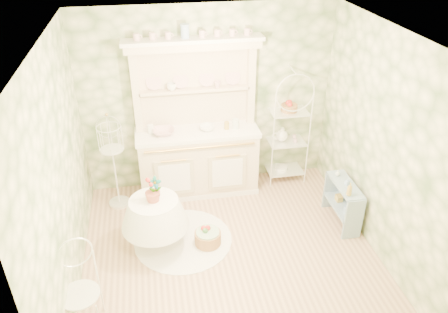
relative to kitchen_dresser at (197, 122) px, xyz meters
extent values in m
plane|color=tan|center=(0.20, -1.52, -1.15)|extent=(3.60, 3.60, 0.00)
plane|color=white|center=(0.20, -1.52, 1.56)|extent=(3.60, 3.60, 0.00)
plane|color=#F1EAC3|center=(-1.60, -1.52, 0.21)|extent=(3.60, 3.60, 0.00)
plane|color=#F1EAC3|center=(2.00, -1.52, 0.21)|extent=(3.60, 3.60, 0.00)
plane|color=#F1EAC3|center=(0.20, 0.28, 0.21)|extent=(3.60, 3.60, 0.00)
plane|color=#F1EAC3|center=(0.20, -3.32, 0.21)|extent=(3.60, 3.60, 0.00)
cube|color=beige|center=(0.00, 0.00, 0.00)|extent=(1.87, 0.61, 2.29)
cube|color=white|center=(1.37, 0.10, -0.27)|extent=(0.55, 0.39, 1.75)
cube|color=#88A3B8|center=(1.81, -1.11, -0.86)|extent=(0.30, 0.68, 0.57)
cylinder|color=white|center=(-0.69, -1.17, -0.83)|extent=(0.60, 0.60, 0.62)
cube|color=white|center=(-1.48, -2.26, -0.76)|extent=(0.45, 0.45, 0.78)
cube|color=white|center=(-1.19, -0.16, -0.39)|extent=(0.36, 0.36, 1.50)
cylinder|color=#AB7A4A|center=(-0.05, -1.24, -1.04)|extent=(0.37, 0.37, 0.21)
cylinder|color=white|center=(-0.36, -1.11, -1.14)|extent=(1.44, 1.44, 0.01)
imported|color=white|center=(-0.47, -0.02, -0.13)|extent=(0.30, 0.30, 0.07)
imported|color=white|center=(0.14, 0.00, -0.13)|extent=(0.27, 0.27, 0.07)
imported|color=white|center=(-0.32, 0.16, 0.47)|extent=(0.13, 0.13, 0.10)
imported|color=white|center=(0.32, 0.15, 0.47)|extent=(0.11, 0.11, 0.09)
imported|color=#3F7238|center=(-0.66, -1.15, -0.30)|extent=(0.17, 0.12, 0.31)
imported|color=#AF903A|center=(1.74, -1.35, -0.46)|extent=(0.09, 0.09, 0.18)
imported|color=#90B1DA|center=(1.81, -1.13, -0.49)|extent=(0.06, 0.06, 0.10)
imported|color=silver|center=(1.78, -0.89, -0.50)|extent=(0.07, 0.07, 0.09)
camera|label=1|loc=(-0.61, -5.50, 2.67)|focal=35.00mm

